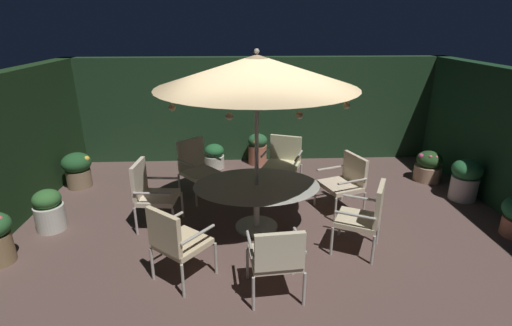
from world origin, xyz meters
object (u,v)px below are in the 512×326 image
(patio_chair_southwest, at_px, (346,180))
(potted_plant_left_far, at_px, (258,148))
(potted_plant_left_near, at_px, (465,178))
(patio_chair_southeast, at_px, (276,256))
(potted_plant_right_near, at_px, (214,156))
(potted_plant_back_left, at_px, (49,210))
(patio_chair_west, at_px, (283,159))
(patio_chair_south, at_px, (366,214))
(potted_plant_front_corner, at_px, (77,169))
(potted_plant_right_far, at_px, (428,166))
(patio_dining_table, at_px, (257,192))
(patio_chair_east, at_px, (176,240))
(patio_umbrella, at_px, (257,71))
(patio_chair_northeast, at_px, (151,191))
(patio_chair_north, at_px, (196,165))

(patio_chair_southwest, height_order, potted_plant_left_far, patio_chair_southwest)
(patio_chair_southwest, relative_size, potted_plant_left_near, 1.28)
(patio_chair_southeast, relative_size, potted_plant_right_near, 1.77)
(patio_chair_southeast, relative_size, potted_plant_back_left, 1.45)
(patio_chair_west, bearing_deg, patio_chair_south, -68.76)
(potted_plant_front_corner, xyz_separation_m, potted_plant_right_far, (6.73, -0.02, -0.07))
(potted_plant_back_left, bearing_deg, patio_dining_table, -1.99)
(patio_chair_east, xyz_separation_m, potted_plant_left_far, (1.17, 3.96, -0.22))
(potted_plant_right_near, bearing_deg, potted_plant_back_left, -133.55)
(potted_plant_right_near, bearing_deg, patio_umbrella, -73.23)
(patio_chair_east, distance_m, patio_chair_west, 3.10)
(patio_chair_northeast, height_order, potted_plant_right_far, patio_chair_northeast)
(patio_chair_west, height_order, potted_plant_right_far, patio_chair_west)
(patio_chair_north, height_order, potted_plant_right_far, patio_chair_north)
(patio_umbrella, xyz_separation_m, potted_plant_right_near, (-0.77, 2.55, -2.07))
(patio_chair_south, distance_m, potted_plant_right_far, 3.13)
(patio_chair_southeast, distance_m, potted_plant_left_near, 4.26)
(patio_umbrella, bearing_deg, patio_chair_southwest, 19.31)
(patio_dining_table, xyz_separation_m, patio_chair_west, (0.57, 1.47, -0.03))
(patio_chair_south, bearing_deg, patio_chair_west, 111.24)
(potted_plant_right_near, relative_size, potted_plant_left_near, 0.72)
(patio_chair_north, height_order, patio_chair_northeast, patio_chair_northeast)
(patio_chair_northeast, bearing_deg, potted_plant_back_left, -178.79)
(patio_chair_north, bearing_deg, patio_umbrella, -50.23)
(patio_chair_east, bearing_deg, patio_chair_north, 90.09)
(patio_chair_north, distance_m, patio_chair_south, 3.08)
(patio_chair_northeast, height_order, potted_plant_left_near, patio_chair_northeast)
(patio_chair_north, distance_m, potted_plant_right_far, 4.49)
(potted_plant_right_near, bearing_deg, potted_plant_front_corner, -160.88)
(patio_chair_north, bearing_deg, potted_plant_right_near, 79.86)
(patio_dining_table, relative_size, patio_chair_north, 1.82)
(patio_chair_north, xyz_separation_m, potted_plant_front_corner, (-2.27, 0.47, -0.21))
(potted_plant_right_near, height_order, potted_plant_left_near, potted_plant_left_near)
(potted_plant_left_near, xyz_separation_m, potted_plant_left_far, (-3.51, 1.96, -0.04))
(patio_chair_east, height_order, potted_plant_left_far, patio_chair_east)
(patio_chair_south, distance_m, potted_plant_right_near, 3.92)
(patio_chair_west, xyz_separation_m, potted_plant_right_far, (2.88, 0.19, -0.27))
(patio_chair_south, distance_m, potted_plant_back_left, 4.58)
(patio_chair_east, relative_size, potted_plant_right_near, 1.89)
(patio_chair_west, relative_size, potted_plant_right_near, 1.84)
(patio_chair_north, xyz_separation_m, patio_chair_west, (1.58, 0.25, -0.02))
(patio_chair_north, bearing_deg, patio_chair_southeast, -67.55)
(patio_chair_south, bearing_deg, potted_plant_left_near, 33.40)
(potted_plant_right_far, bearing_deg, potted_plant_left_near, -75.28)
(potted_plant_back_left, bearing_deg, potted_plant_right_near, 46.45)
(patio_dining_table, height_order, patio_chair_northeast, patio_chair_northeast)
(potted_plant_right_near, bearing_deg, patio_chair_east, -93.59)
(patio_dining_table, bearing_deg, patio_chair_south, -26.35)
(patio_dining_table, distance_m, potted_plant_front_corner, 3.69)
(patio_chair_west, height_order, potted_plant_left_far, patio_chair_west)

